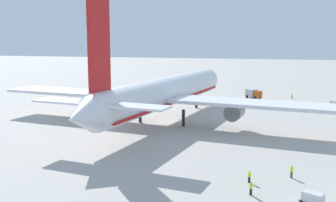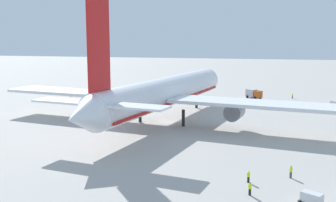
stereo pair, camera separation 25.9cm
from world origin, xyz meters
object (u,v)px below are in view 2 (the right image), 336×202
object	(u,v)px
service_truck_1	(254,93)
baggage_cart_1	(312,198)
ground_worker_3	(248,177)
ground_worker_1	(291,172)
traffic_cone_0	(44,101)
traffic_cone_1	(70,96)
baggage_cart_0	(335,103)
ground_worker_2	(292,96)
ground_worker_5	(250,188)
airliner	(163,93)

from	to	relation	value
service_truck_1	baggage_cart_1	bearing A→B (deg)	-171.91
baggage_cart_1	ground_worker_3	size ratio (longest dim) A/B	2.03
baggage_cart_1	ground_worker_1	bearing A→B (deg)	13.65
traffic_cone_0	traffic_cone_1	distance (m)	11.25
baggage_cart_0	ground_worker_3	distance (m)	73.31
ground_worker_2	traffic_cone_0	world-z (taller)	ground_worker_2
baggage_cart_1	traffic_cone_0	bearing A→B (deg)	50.63
ground_worker_2	baggage_cart_0	bearing A→B (deg)	-133.23
ground_worker_1	ground_worker_5	size ratio (longest dim) A/B	1.06
baggage_cart_0	ground_worker_1	world-z (taller)	ground_worker_1
airliner	traffic_cone_0	distance (m)	48.95
airliner	ground_worker_1	distance (m)	41.60
baggage_cart_1	traffic_cone_1	bearing A→B (deg)	44.79
airliner	baggage_cart_0	size ratio (longest dim) A/B	28.95
airliner	traffic_cone_1	xyz separation A→B (m)	(31.44, 41.19, -6.55)
ground_worker_2	traffic_cone_1	bearing A→B (deg)	102.59
baggage_cart_1	ground_worker_2	size ratio (longest dim) A/B	2.07
baggage_cart_1	ground_worker_5	world-z (taller)	ground_worker_5
service_truck_1	ground_worker_1	size ratio (longest dim) A/B	3.12
airliner	baggage_cart_1	distance (m)	49.72
service_truck_1	airliner	bearing A→B (deg)	158.58
service_truck_1	ground_worker_1	distance (m)	75.93
airliner	baggage_cart_1	bearing A→B (deg)	-143.45
service_truck_1	baggage_cart_0	bearing A→B (deg)	-108.59
ground_worker_1	traffic_cone_1	bearing A→B (deg)	47.69
baggage_cart_0	ground_worker_2	distance (m)	15.64
ground_worker_1	ground_worker_2	world-z (taller)	ground_worker_1
ground_worker_2	traffic_cone_0	size ratio (longest dim) A/B	2.92
ground_worker_5	traffic_cone_0	xyz separation A→B (m)	(59.18, 66.20, -0.58)
baggage_cart_0	baggage_cart_1	size ratio (longest dim) A/B	0.85
ground_worker_1	ground_worker_3	xyz separation A→B (m)	(-3.38, 5.50, -0.08)
baggage_cart_1	ground_worker_2	bearing A→B (deg)	-0.09
traffic_cone_0	airliner	bearing A→B (deg)	-115.04
baggage_cart_0	ground_worker_5	bearing A→B (deg)	166.06
service_truck_1	ground_worker_1	xyz separation A→B (m)	(-75.28, -9.82, -0.66)
baggage_cart_1	traffic_cone_1	distance (m)	100.18
airliner	traffic_cone_1	bearing A→B (deg)	52.64
ground_worker_3	ground_worker_5	xyz separation A→B (m)	(-4.41, -0.50, 0.02)
ground_worker_3	ground_worker_1	bearing A→B (deg)	-58.44
service_truck_1	ground_worker_1	bearing A→B (deg)	-172.57
service_truck_1	traffic_cone_1	distance (m)	60.05
airliner	service_truck_1	world-z (taller)	airliner
baggage_cart_0	ground_worker_1	size ratio (longest dim) A/B	1.59
traffic_cone_0	baggage_cart_1	bearing A→B (deg)	-129.37
ground_worker_3	ground_worker_5	size ratio (longest dim) A/B	0.98
ground_worker_2	ground_worker_5	world-z (taller)	ground_worker_5
baggage_cart_0	service_truck_1	bearing A→B (deg)	71.41
ground_worker_3	traffic_cone_0	distance (m)	85.54
baggage_cart_0	ground_worker_5	distance (m)	77.45
ground_worker_3	airliner	bearing A→B (deg)	32.42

